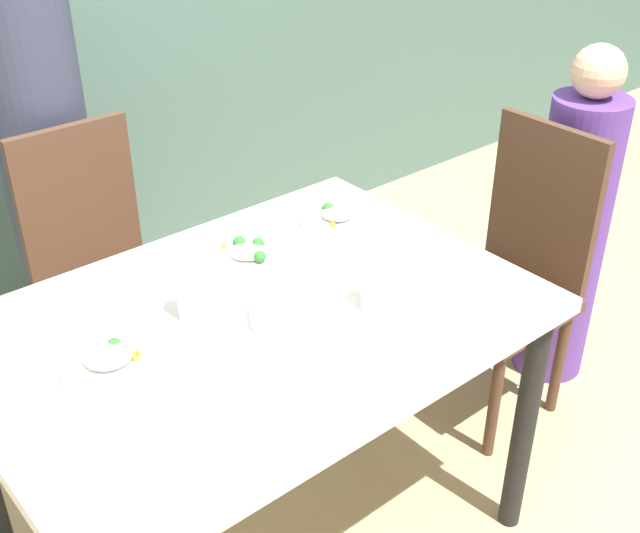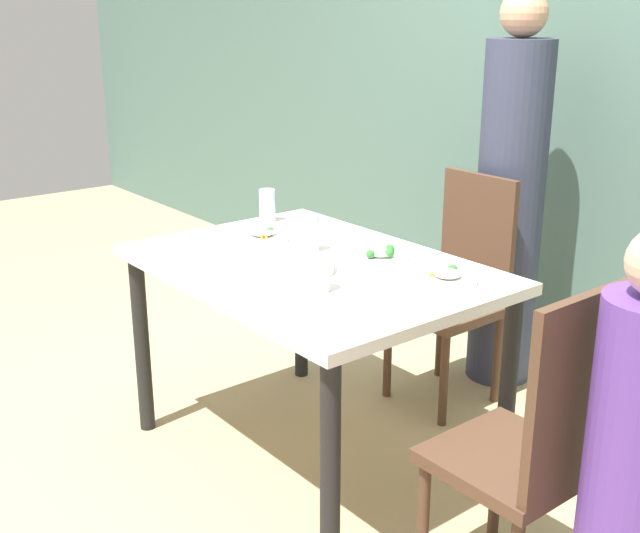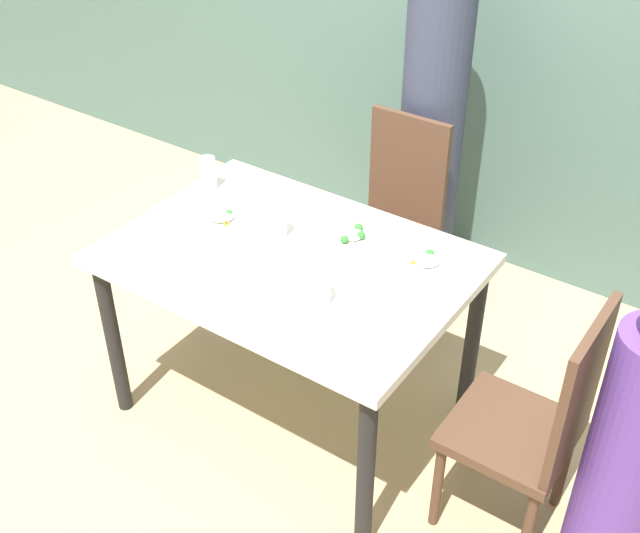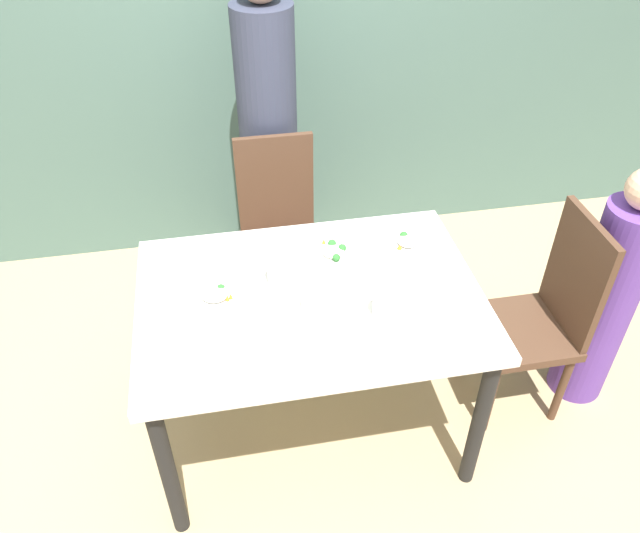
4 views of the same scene
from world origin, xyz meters
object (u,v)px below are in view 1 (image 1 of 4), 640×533
(chair_adult_spot, at_px, (104,275))
(chair_child_spot, at_px, (514,271))
(bowl_curry, at_px, (295,311))
(person_adult, at_px, (46,158))
(plate_rice_adult, at_px, (113,363))
(person_child, at_px, (569,232))
(glass_water_tall, at_px, (191,292))

(chair_adult_spot, distance_m, chair_child_spot, 1.30)
(bowl_curry, bearing_deg, person_adult, 93.68)
(chair_child_spot, bearing_deg, plate_rice_adult, -91.45)
(chair_child_spot, relative_size, person_child, 0.82)
(person_adult, height_order, person_child, person_adult)
(person_adult, bearing_deg, chair_child_spot, -48.01)
(chair_adult_spot, distance_m, bowl_curry, 0.93)
(bowl_curry, distance_m, plate_rice_adult, 0.42)
(plate_rice_adult, bearing_deg, person_child, -1.20)
(chair_child_spot, bearing_deg, chair_adult_spot, -128.86)
(person_adult, xyz_separation_m, glass_water_tall, (-0.10, -1.03, 0.04))
(person_adult, height_order, plate_rice_adult, person_adult)
(chair_child_spot, distance_m, person_adult, 1.54)
(chair_child_spot, distance_m, bowl_curry, 0.98)
(person_adult, xyz_separation_m, person_child, (1.30, -1.12, -0.26))
(chair_adult_spot, bearing_deg, person_adult, 90.00)
(person_adult, distance_m, person_child, 1.73)
(plate_rice_adult, bearing_deg, bowl_curry, -14.33)
(chair_child_spot, xyz_separation_m, glass_water_tall, (-1.11, 0.09, 0.33))
(person_child, bearing_deg, chair_adult_spot, 147.87)
(chair_child_spot, bearing_deg, bowl_curry, -85.71)
(plate_rice_adult, relative_size, glass_water_tall, 1.63)
(person_child, distance_m, plate_rice_adult, 1.64)
(person_adult, distance_m, glass_water_tall, 1.04)
(chair_child_spot, bearing_deg, person_adult, -138.01)
(person_child, relative_size, bowl_curry, 5.62)
(bowl_curry, bearing_deg, person_child, 3.28)
(glass_water_tall, bearing_deg, chair_child_spot, -4.75)
(chair_adult_spot, relative_size, bowl_curry, 4.63)
(chair_child_spot, xyz_separation_m, person_child, (0.29, -0.00, 0.04))
(chair_child_spot, height_order, person_child, person_child)
(person_adult, relative_size, plate_rice_adult, 7.58)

